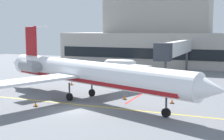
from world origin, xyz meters
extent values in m
cube|color=slate|center=(0.00, 0.00, -0.05)|extent=(120.00, 120.00, 0.10)
cube|color=yellow|center=(0.00, 2.73, 0.00)|extent=(108.00, 0.24, 0.01)
cube|color=red|center=(4.02, 9.08, 0.00)|extent=(0.30, 8.00, 0.01)
cube|color=#ADA89E|center=(2.78, 47.14, 3.78)|extent=(57.36, 14.28, 7.55)
cube|color=#9F9A91|center=(-4.35, 50.71, 13.38)|extent=(25.45, 9.99, 11.66)
cube|color=black|center=(2.78, 39.95, 3.14)|extent=(55.06, 0.12, 2.34)
cube|color=silver|center=(5.14, 29.47, 5.17)|extent=(1.40, 21.06, 2.40)
cube|color=#2D333D|center=(5.14, 18.04, 5.17)|extent=(2.40, 2.00, 2.64)
cylinder|color=#4C4C51|center=(5.14, 38.50, 1.98)|extent=(0.44, 0.44, 3.97)
cylinder|color=#4C4C51|center=(5.14, 19.74, 1.98)|extent=(0.44, 0.44, 3.97)
cylinder|color=white|center=(-0.73, 5.33, 3.36)|extent=(28.36, 13.18, 2.81)
cube|color=maroon|center=(-0.73, 5.33, 2.59)|extent=(25.53, 11.86, 0.51)
cone|color=white|center=(13.86, -0.30, 3.36)|extent=(3.87, 3.68, 2.75)
cone|color=white|center=(-15.58, 11.07, 3.36)|extent=(4.26, 3.54, 2.38)
cube|color=white|center=(-0.03, 12.85, 2.94)|extent=(7.27, 12.12, 0.28)
cube|color=white|center=(-5.27, -0.70, 2.94)|extent=(7.27, 12.12, 0.28)
cylinder|color=gray|center=(-8.68, 10.78, 3.57)|extent=(3.70, 2.65, 1.54)
cylinder|color=gray|center=(-10.28, 6.65, 3.57)|extent=(3.70, 2.65, 1.54)
cube|color=maroon|center=(-12.22, 9.77, 6.85)|extent=(2.44, 1.13, 4.16)
cube|color=white|center=(-12.22, 9.77, 8.93)|extent=(3.45, 4.90, 0.20)
cylinder|color=#3F3F44|center=(9.67, 1.32, 1.43)|extent=(0.20, 0.20, 1.51)
cylinder|color=black|center=(9.67, 1.32, 0.45)|extent=(0.97, 0.65, 0.90)
cylinder|color=#3F3F44|center=(-1.44, 7.56, 1.43)|extent=(0.20, 0.20, 1.51)
cylinder|color=black|center=(-1.44, 7.56, 0.45)|extent=(0.97, 0.65, 0.90)
cylinder|color=#3F3F44|center=(-2.75, 4.16, 1.43)|extent=(0.20, 0.20, 1.51)
cylinder|color=black|center=(-2.75, 4.16, 0.45)|extent=(0.97, 0.65, 0.90)
cube|color=#19389E|center=(-14.90, 23.77, 0.64)|extent=(3.59, 3.81, 0.57)
cube|color=navy|center=(-14.25, 23.00, 1.62)|extent=(2.07, 2.06, 1.40)
cylinder|color=black|center=(-13.45, 23.35, 0.35)|extent=(0.67, 0.71, 0.70)
cylinder|color=black|center=(-14.71, 22.27, 0.35)|extent=(0.67, 0.71, 0.70)
cylinder|color=black|center=(-15.08, 25.26, 0.35)|extent=(0.67, 0.71, 0.70)
cylinder|color=black|center=(-16.35, 24.19, 0.35)|extent=(0.67, 0.71, 0.70)
cylinder|color=white|center=(-6.61, 30.75, 1.45)|extent=(4.82, 2.63, 2.19)
sphere|color=white|center=(-4.31, 30.98, 1.45)|extent=(2.15, 2.15, 2.15)
sphere|color=white|center=(-8.92, 30.53, 1.45)|extent=(2.15, 2.15, 2.15)
cube|color=#59595B|center=(-8.00, 30.75, 0.17)|extent=(0.60, 1.97, 0.35)
cube|color=#59595B|center=(-5.22, 30.75, 0.17)|extent=(0.60, 1.97, 0.35)
cone|color=orange|center=(3.11, 7.37, 0.28)|extent=(0.36, 0.36, 0.55)
cube|color=black|center=(3.11, 7.37, 0.02)|extent=(0.47, 0.47, 0.04)
cone|color=orange|center=(8.93, 7.47, 0.28)|extent=(0.36, 0.36, 0.55)
cube|color=black|center=(8.93, 7.47, 0.02)|extent=(0.47, 0.47, 0.04)
cone|color=orange|center=(-4.71, 0.08, 0.28)|extent=(0.36, 0.36, 0.55)
cube|color=black|center=(-4.71, 0.08, 0.02)|extent=(0.47, 0.47, 0.04)
cone|color=orange|center=(-7.99, 13.89, 0.28)|extent=(0.36, 0.36, 0.55)
cube|color=black|center=(-7.99, 13.89, 0.02)|extent=(0.47, 0.47, 0.04)
camera|label=1|loc=(16.78, -29.42, 8.57)|focal=52.53mm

